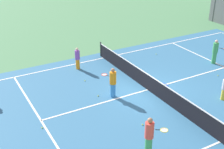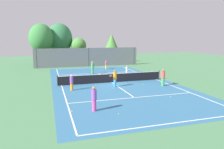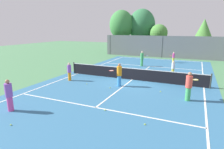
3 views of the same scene
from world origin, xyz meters
The scene contains 25 objects.
ground_plane centered at (0.00, 0.00, 0.00)m, with size 80.00×80.00×0.00m, color #4C8456.
court_surface centered at (0.00, 0.00, 0.00)m, with size 13.00×25.00×0.01m.
tennis_net centered at (0.00, 0.00, 0.51)m, with size 11.90×0.10×1.10m.
perimeter_fence centered at (0.00, 14.00, 1.60)m, with size 18.00×0.12×3.20m.
tree_0 centered at (-4.46, 18.49, 4.76)m, with size 4.62×4.34×7.55m.
tree_1 centered at (-7.65, 16.89, 4.84)m, with size 4.16×3.97×7.36m.
tree_2 centered at (5.43, 17.98, 4.13)m, with size 2.73×2.73×5.69m.
tree_3 centered at (-1.18, 17.11, 3.48)m, with size 2.80×2.80×4.93m.
player_0 centered at (2.93, 2.96, 0.70)m, with size 0.29×0.29×1.37m.
player_1 centered at (-4.70, -2.36, 0.77)m, with size 0.32×0.32×1.50m.
player_2 centered at (2.12, 10.15, 0.69)m, with size 0.61×0.85×1.33m.
player_3 centered at (4.54, -3.20, 0.91)m, with size 0.75×0.90×1.76m.
player_4 centered at (-0.34, -2.15, 0.89)m, with size 0.93×0.65×1.73m.
player_5 centered at (-0.89, 6.24, 0.88)m, with size 0.91×0.70×1.71m.
player_6 centered at (-3.88, -8.58, 0.87)m, with size 0.36×0.36×1.71m.
ball_crate centered at (0.45, 0.76, 0.18)m, with size 0.48×0.39×0.43m.
tennis_ball_0 centered at (-0.75, -2.87, 0.03)m, with size 0.07×0.07×0.07m, color #CCE533.
tennis_ball_2 centered at (-2.50, -9.69, 0.03)m, with size 0.07×0.07×0.07m, color #CCE533.
tennis_ball_3 centered at (0.70, 4.98, 0.03)m, with size 0.07×0.07×0.07m, color #CCE533.
tennis_ball_4 centered at (0.64, -6.54, 0.03)m, with size 0.07×0.07×0.07m, color #CCE533.
tennis_ball_5 centered at (2.77, -2.27, 0.03)m, with size 0.07×0.07×0.07m, color #CCE533.
tennis_ball_6 centered at (-4.16, 3.74, 0.03)m, with size 0.07×0.07×0.07m, color #CCE533.
tennis_ball_7 centered at (4.98, 3.72, 0.03)m, with size 0.07×0.07×0.07m, color #CCE533.
tennis_ball_8 centered at (-2.82, -2.73, 0.03)m, with size 0.07×0.07×0.07m, color #CCE533.
tennis_ball_9 centered at (2.96, -7.19, 0.03)m, with size 0.07×0.07×0.07m, color #CCE533.
Camera 3 is at (4.78, -14.88, 4.21)m, focal length 30.46 mm.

